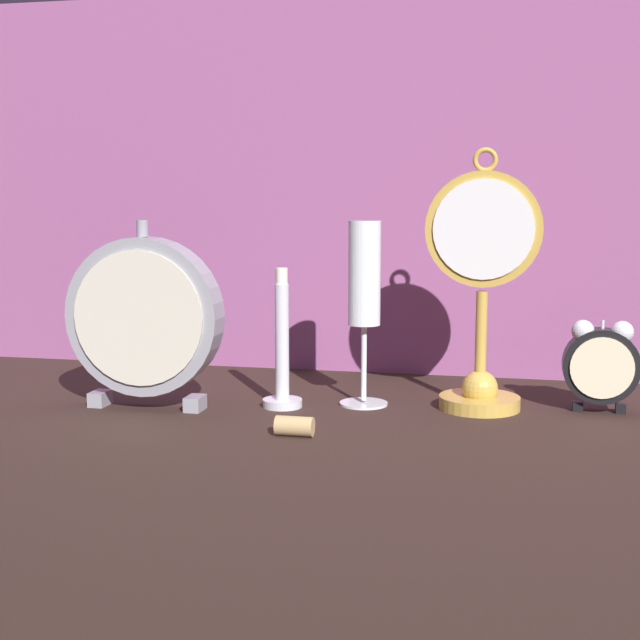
% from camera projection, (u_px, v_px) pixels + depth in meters
% --- Properties ---
extents(ground_plane, '(4.00, 4.00, 0.00)m').
position_uv_depth(ground_plane, '(305.00, 424.00, 1.03)').
color(ground_plane, black).
extents(fabric_backdrop_drape, '(1.47, 0.01, 0.56)m').
position_uv_depth(fabric_backdrop_drape, '(356.00, 184.00, 1.31)').
color(fabric_backdrop_drape, '#8E4C7F').
rests_on(fabric_backdrop_drape, ground_plane).
extents(pocket_watch_on_stand, '(0.14, 0.10, 0.32)m').
position_uv_depth(pocket_watch_on_stand, '(482.00, 295.00, 1.09)').
color(pocket_watch_on_stand, gold).
rests_on(pocket_watch_on_stand, ground_plane).
extents(alarm_clock_twin_bell, '(0.09, 0.03, 0.11)m').
position_uv_depth(alarm_clock_twin_bell, '(601.00, 362.00, 1.08)').
color(alarm_clock_twin_bell, black).
rests_on(alarm_clock_twin_bell, ground_plane).
extents(mantel_clock_silver, '(0.20, 0.04, 0.23)m').
position_uv_depth(mantel_clock_silver, '(144.00, 317.00, 1.09)').
color(mantel_clock_silver, gray).
rests_on(mantel_clock_silver, ground_plane).
extents(champagne_flute, '(0.06, 0.06, 0.23)m').
position_uv_depth(champagne_flute, '(364.00, 289.00, 1.11)').
color(champagne_flute, silver).
rests_on(champagne_flute, ground_plane).
extents(brass_candlestick, '(0.05, 0.05, 0.17)m').
position_uv_depth(brass_candlestick, '(282.00, 359.00, 1.11)').
color(brass_candlestick, silver).
rests_on(brass_candlestick, ground_plane).
extents(wine_cork, '(0.04, 0.02, 0.02)m').
position_uv_depth(wine_cork, '(291.00, 426.00, 0.98)').
color(wine_cork, tan).
rests_on(wine_cork, ground_plane).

